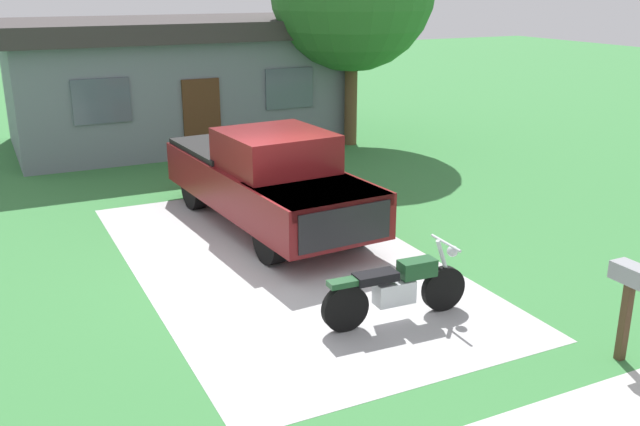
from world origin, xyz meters
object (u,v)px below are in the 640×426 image
object	(u,v)px
motorcycle	(397,288)
mailbox	(630,287)
neighbor_house	(175,80)
pickup_truck	(265,177)

from	to	relation	value
motorcycle	mailbox	distance (m)	2.93
neighbor_house	motorcycle	bearing A→B (deg)	-92.07
pickup_truck	mailbox	distance (m)	7.05
motorcycle	pickup_truck	bearing A→B (deg)	90.99
mailbox	neighbor_house	size ratio (longest dim) A/B	0.13
pickup_truck	mailbox	world-z (taller)	pickup_truck
pickup_truck	neighbor_house	size ratio (longest dim) A/B	0.60
pickup_truck	motorcycle	bearing A→B (deg)	-89.01
neighbor_house	mailbox	bearing A→B (deg)	-84.49
pickup_truck	neighbor_house	distance (m)	8.38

